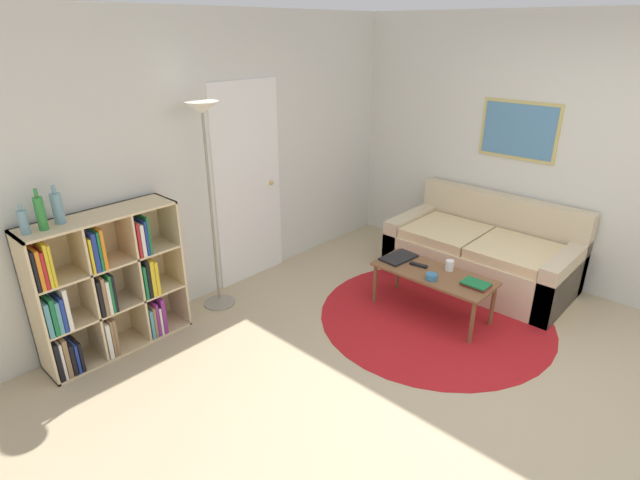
{
  "coord_description": "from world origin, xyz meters",
  "views": [
    {
      "loc": [
        -2.86,
        -0.99,
        2.44
      ],
      "look_at": [
        -0.14,
        1.53,
        0.85
      ],
      "focal_mm": 28.0,
      "sensor_mm": 36.0,
      "label": 1
    }
  ],
  "objects_px": {
    "couch": "(483,254)",
    "floor_lamp": "(205,146)",
    "coffee_table": "(433,277)",
    "bottle_right": "(58,208)",
    "bookshelf": "(103,288)",
    "bottle_middle": "(40,213)",
    "laptop": "(399,257)",
    "bowl": "(432,277)",
    "cup": "(450,265)",
    "bottle_left": "(24,222)"
  },
  "relations": [
    {
      "from": "bowl",
      "to": "bottle_right",
      "type": "relative_size",
      "value": 0.37
    },
    {
      "from": "bowl",
      "to": "bottle_middle",
      "type": "height_order",
      "value": "bottle_middle"
    },
    {
      "from": "bowl",
      "to": "cup",
      "type": "height_order",
      "value": "cup"
    },
    {
      "from": "bowl",
      "to": "bottle_middle",
      "type": "bearing_deg",
      "value": 145.84
    },
    {
      "from": "coffee_table",
      "to": "laptop",
      "type": "relative_size",
      "value": 2.96
    },
    {
      "from": "laptop",
      "to": "bottle_middle",
      "type": "bearing_deg",
      "value": 155.19
    },
    {
      "from": "bookshelf",
      "to": "bottle_right",
      "type": "height_order",
      "value": "bottle_right"
    },
    {
      "from": "cup",
      "to": "laptop",
      "type": "bearing_deg",
      "value": 102.33
    },
    {
      "from": "bottle_left",
      "to": "bottle_right",
      "type": "height_order",
      "value": "bottle_right"
    },
    {
      "from": "bowl",
      "to": "bottle_right",
      "type": "bearing_deg",
      "value": 143.72
    },
    {
      "from": "coffee_table",
      "to": "laptop",
      "type": "distance_m",
      "value": 0.4
    },
    {
      "from": "cup",
      "to": "coffee_table",
      "type": "bearing_deg",
      "value": 150.8
    },
    {
      "from": "bowl",
      "to": "bottle_left",
      "type": "distance_m",
      "value": 3.14
    },
    {
      "from": "bookshelf",
      "to": "coffee_table",
      "type": "xyz_separation_m",
      "value": [
        2.24,
        -1.62,
        -0.18
      ]
    },
    {
      "from": "bookshelf",
      "to": "laptop",
      "type": "xyz_separation_m",
      "value": [
        2.27,
        -1.22,
        -0.13
      ]
    },
    {
      "from": "laptop",
      "to": "cup",
      "type": "distance_m",
      "value": 0.49
    },
    {
      "from": "bookshelf",
      "to": "floor_lamp",
      "type": "relative_size",
      "value": 0.61
    },
    {
      "from": "bookshelf",
      "to": "bottle_middle",
      "type": "xyz_separation_m",
      "value": [
        -0.32,
        -0.02,
        0.72
      ]
    },
    {
      "from": "coffee_table",
      "to": "bottle_middle",
      "type": "bearing_deg",
      "value": 148.05
    },
    {
      "from": "bottle_left",
      "to": "bowl",
      "type": "bearing_deg",
      "value": -33.09
    },
    {
      "from": "laptop",
      "to": "bowl",
      "type": "bearing_deg",
      "value": -109.63
    },
    {
      "from": "bottle_middle",
      "to": "laptop",
      "type": "bearing_deg",
      "value": -24.81
    },
    {
      "from": "bookshelf",
      "to": "coffee_table",
      "type": "bearing_deg",
      "value": -35.89
    },
    {
      "from": "bottle_right",
      "to": "bottle_middle",
      "type": "bearing_deg",
      "value": -161.85
    },
    {
      "from": "floor_lamp",
      "to": "coffee_table",
      "type": "distance_m",
      "value": 2.29
    },
    {
      "from": "floor_lamp",
      "to": "cup",
      "type": "relative_size",
      "value": 20.15
    },
    {
      "from": "coffee_table",
      "to": "bottle_right",
      "type": "distance_m",
      "value": 3.07
    },
    {
      "from": "floor_lamp",
      "to": "bowl",
      "type": "relative_size",
      "value": 18.62
    },
    {
      "from": "bowl",
      "to": "bottle_left",
      "type": "height_order",
      "value": "bottle_left"
    },
    {
      "from": "bowl",
      "to": "cup",
      "type": "relative_size",
      "value": 1.08
    },
    {
      "from": "coffee_table",
      "to": "bottle_right",
      "type": "xyz_separation_m",
      "value": [
        -2.44,
        1.64,
        0.89
      ]
    },
    {
      "from": "bottle_right",
      "to": "cup",
      "type": "bearing_deg",
      "value": -33.71
    },
    {
      "from": "floor_lamp",
      "to": "bottle_right",
      "type": "height_order",
      "value": "floor_lamp"
    },
    {
      "from": "floor_lamp",
      "to": "bottle_left",
      "type": "distance_m",
      "value": 1.48
    },
    {
      "from": "bookshelf",
      "to": "laptop",
      "type": "bearing_deg",
      "value": -28.27
    },
    {
      "from": "couch",
      "to": "bottle_left",
      "type": "height_order",
      "value": "bottle_left"
    },
    {
      "from": "coffee_table",
      "to": "laptop",
      "type": "height_order",
      "value": "laptop"
    },
    {
      "from": "couch",
      "to": "floor_lamp",
      "type": "bearing_deg",
      "value": 143.96
    },
    {
      "from": "bottle_left",
      "to": "bottle_middle",
      "type": "relative_size",
      "value": 0.71
    },
    {
      "from": "floor_lamp",
      "to": "bowl",
      "type": "height_order",
      "value": "floor_lamp"
    },
    {
      "from": "coffee_table",
      "to": "cup",
      "type": "height_order",
      "value": "cup"
    },
    {
      "from": "floor_lamp",
      "to": "bottle_right",
      "type": "distance_m",
      "value": 1.25
    },
    {
      "from": "laptop",
      "to": "bottle_left",
      "type": "bearing_deg",
      "value": 155.97
    },
    {
      "from": "cup",
      "to": "floor_lamp",
      "type": "bearing_deg",
      "value": 129.51
    },
    {
      "from": "floor_lamp",
      "to": "bowl",
      "type": "xyz_separation_m",
      "value": [
        1.09,
        -1.62,
        -1.07
      ]
    },
    {
      "from": "bowl",
      "to": "bottle_middle",
      "type": "relative_size",
      "value": 0.35
    },
    {
      "from": "floor_lamp",
      "to": "coffee_table",
      "type": "bearing_deg",
      "value": -52.15
    },
    {
      "from": "cup",
      "to": "couch",
      "type": "bearing_deg",
      "value": 3.78
    },
    {
      "from": "bowl",
      "to": "bottle_middle",
      "type": "distance_m",
      "value": 3.06
    },
    {
      "from": "bookshelf",
      "to": "couch",
      "type": "height_order",
      "value": "bookshelf"
    }
  ]
}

